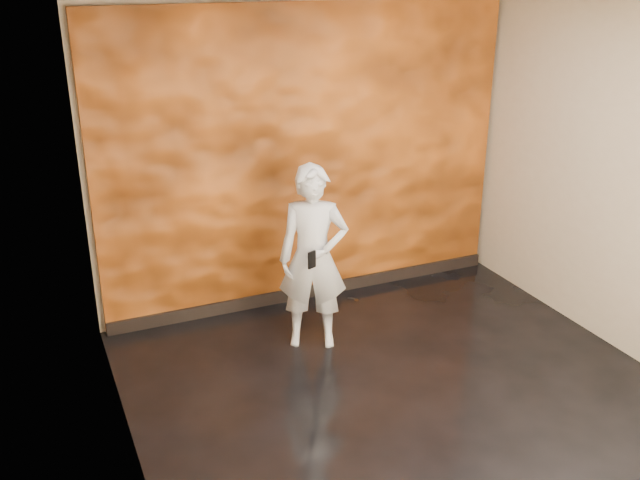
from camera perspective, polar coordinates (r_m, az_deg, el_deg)
The scene contains 5 objects.
room at distance 4.88m, azimuth 8.04°, elevation 1.15°, with size 4.02×4.02×2.81m.
feature_wall at distance 6.55m, azimuth -0.90°, elevation 6.51°, with size 3.90×0.06×2.75m, color orange.
baseboard at distance 6.98m, azimuth -0.71°, elevation -4.08°, with size 3.90×0.04×0.12m, color black.
man at distance 5.87m, azimuth -0.54°, elevation -1.45°, with size 0.57×0.38×1.58m, color #ACB4BE.
phone at distance 5.63m, azimuth -0.65°, elevation -1.59°, with size 0.08×0.02×0.14m, color black.
Camera 1 is at (-2.44, -3.88, 3.09)m, focal length 40.00 mm.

